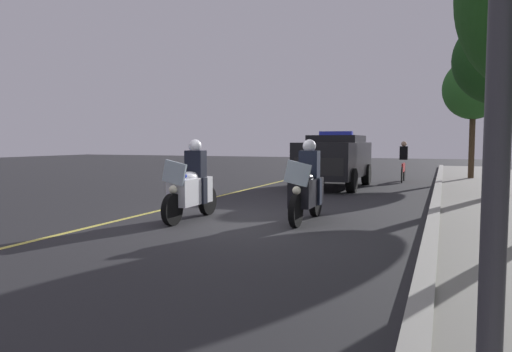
{
  "coord_description": "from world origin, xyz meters",
  "views": [
    {
      "loc": [
        8.94,
        3.92,
        1.67
      ],
      "look_at": [
        -0.75,
        0.0,
        0.9
      ],
      "focal_mm": 32.76,
      "sensor_mm": 36.0,
      "label": 1
    }
  ],
  "objects_px": {
    "police_suv": "(335,158)",
    "tree_far_back": "(506,60)",
    "police_motorcycle_lead_left": "(191,187)",
    "police_motorcycle_lead_right": "(307,188)",
    "tree_behind_suv": "(474,89)",
    "cyclist_background": "(404,162)"
  },
  "relations": [
    {
      "from": "police_suv",
      "to": "tree_far_back",
      "type": "distance_m",
      "value": 6.25
    },
    {
      "from": "police_motorcycle_lead_left",
      "to": "police_motorcycle_lead_right",
      "type": "relative_size",
      "value": 1.0
    },
    {
      "from": "police_suv",
      "to": "cyclist_background",
      "type": "height_order",
      "value": "police_suv"
    },
    {
      "from": "police_suv",
      "to": "tree_behind_suv",
      "type": "relative_size",
      "value": 0.95
    },
    {
      "from": "police_motorcycle_lead_left",
      "to": "tree_behind_suv",
      "type": "distance_m",
      "value": 15.16
    },
    {
      "from": "police_motorcycle_lead_left",
      "to": "police_motorcycle_lead_right",
      "type": "bearing_deg",
      "value": 107.49
    },
    {
      "from": "police_motorcycle_lead_left",
      "to": "tree_far_back",
      "type": "xyz_separation_m",
      "value": [
        -6.73,
        6.58,
        3.34
      ]
    },
    {
      "from": "tree_far_back",
      "to": "tree_behind_suv",
      "type": "distance_m",
      "value": 6.8
    },
    {
      "from": "police_motorcycle_lead_left",
      "to": "police_motorcycle_lead_right",
      "type": "distance_m",
      "value": 2.45
    },
    {
      "from": "police_motorcycle_lead_left",
      "to": "cyclist_background",
      "type": "xyz_separation_m",
      "value": [
        -11.66,
        3.42,
        0.14
      ]
    },
    {
      "from": "tree_behind_suv",
      "to": "tree_far_back",
      "type": "bearing_deg",
      "value": 4.26
    },
    {
      "from": "police_motorcycle_lead_left",
      "to": "cyclist_background",
      "type": "distance_m",
      "value": 12.15
    },
    {
      "from": "police_motorcycle_lead_right",
      "to": "tree_far_back",
      "type": "relative_size",
      "value": 0.4
    },
    {
      "from": "police_suv",
      "to": "tree_behind_suv",
      "type": "height_order",
      "value": "tree_behind_suv"
    },
    {
      "from": "police_motorcycle_lead_left",
      "to": "police_suv",
      "type": "distance_m",
      "value": 8.34
    },
    {
      "from": "police_motorcycle_lead_left",
      "to": "tree_far_back",
      "type": "bearing_deg",
      "value": 135.64
    },
    {
      "from": "cyclist_background",
      "to": "tree_far_back",
      "type": "xyz_separation_m",
      "value": [
        4.93,
        3.16,
        3.2
      ]
    },
    {
      "from": "police_motorcycle_lead_right",
      "to": "tree_behind_suv",
      "type": "height_order",
      "value": "tree_behind_suv"
    },
    {
      "from": "police_motorcycle_lead_right",
      "to": "tree_far_back",
      "type": "bearing_deg",
      "value": 144.71
    },
    {
      "from": "police_motorcycle_lead_left",
      "to": "cyclist_background",
      "type": "bearing_deg",
      "value": 163.65
    },
    {
      "from": "police_motorcycle_lead_left",
      "to": "cyclist_background",
      "type": "relative_size",
      "value": 1.22
    },
    {
      "from": "cyclist_background",
      "to": "tree_far_back",
      "type": "relative_size",
      "value": 0.33
    }
  ]
}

